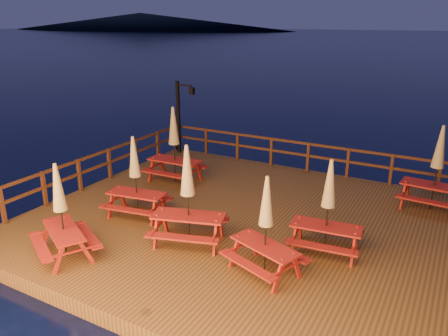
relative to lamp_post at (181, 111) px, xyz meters
The scene contains 13 objects.
ground 7.39m from the lamp_post, 40.16° to the right, with size 500.00×500.00×0.00m, color black.
deck 7.33m from the lamp_post, 40.16° to the right, with size 12.00×10.00×0.40m, color #4E3119.
deck_piles 7.48m from the lamp_post, 40.16° to the right, with size 11.44×9.44×1.40m.
railing 6.15m from the lamp_post, 27.22° to the right, with size 11.80×9.75×1.10m.
lamp_post is the anchor object (origin of this frame).
headland_left 241.46m from the lamp_post, 129.82° to the left, with size 180.00×84.00×9.00m, color black.
picnic_table_0 9.34m from the lamp_post, 34.11° to the right, with size 1.80×1.54×2.37m.
picnic_table_1 8.75m from the lamp_post, 74.19° to the right, with size 2.07×1.95×2.33m.
picnic_table_2 6.31m from the lamp_post, 67.50° to the right, with size 1.84×1.60×2.35m.
picnic_table_3 3.44m from the lamp_post, 59.89° to the right, with size 1.89×1.58×2.62m.
picnic_table_4 9.81m from the lamp_post, ahead, with size 1.89×1.60×2.56m.
picnic_table_5 9.61m from the lamp_post, 44.77° to the right, with size 1.95×1.78×2.29m.
picnic_table_6 7.92m from the lamp_post, 54.51° to the right, with size 2.16×1.96×2.58m.
Camera 1 is at (4.77, -10.05, 5.77)m, focal length 35.00 mm.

